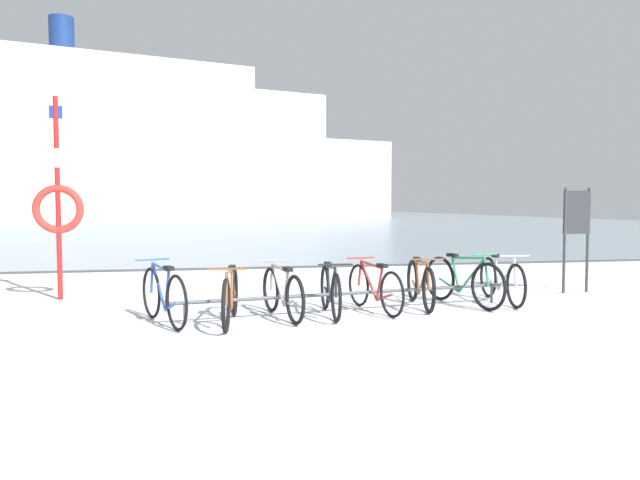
# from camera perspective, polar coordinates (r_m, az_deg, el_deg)

# --- Properties ---
(ground) EXTENTS (80.00, 132.00, 0.08)m
(ground) POSITION_cam_1_polar(r_m,az_deg,el_deg) (58.13, -9.12, 1.85)
(ground) COLOR silver
(bike_rack) EXTENTS (5.19, 0.93, 0.31)m
(bike_rack) POSITION_cam_1_polar(r_m,az_deg,el_deg) (8.36, 3.29, -5.25)
(bike_rack) COLOR #4C5156
(bike_rack) RESTS_ON ground
(bicycle_0) EXTENTS (0.72, 1.54, 0.82)m
(bicycle_0) POSITION_cam_1_polar(r_m,az_deg,el_deg) (7.80, -15.05, -5.26)
(bicycle_0) COLOR black
(bicycle_0) RESTS_ON ground
(bicycle_1) EXTENTS (0.46, 1.74, 0.77)m
(bicycle_1) POSITION_cam_1_polar(r_m,az_deg,el_deg) (7.65, -8.73, -5.49)
(bicycle_1) COLOR black
(bicycle_1) RESTS_ON ground
(bicycle_2) EXTENTS (0.51, 1.59, 0.75)m
(bicycle_2) POSITION_cam_1_polar(r_m,az_deg,el_deg) (7.96, -3.71, -5.18)
(bicycle_2) COLOR black
(bicycle_2) RESTS_ON ground
(bicycle_3) EXTENTS (0.46, 1.61, 0.76)m
(bicycle_3) POSITION_cam_1_polar(r_m,az_deg,el_deg) (8.12, 1.01, -4.97)
(bicycle_3) COLOR black
(bicycle_3) RESTS_ON ground
(bicycle_4) EXTENTS (0.51, 1.60, 0.75)m
(bicycle_4) POSITION_cam_1_polar(r_m,az_deg,el_deg) (8.46, 5.32, -4.66)
(bicycle_4) COLOR black
(bicycle_4) RESTS_ON ground
(bicycle_5) EXTENTS (0.46, 1.72, 0.77)m
(bicycle_5) POSITION_cam_1_polar(r_m,az_deg,el_deg) (8.93, 9.75, -4.23)
(bicycle_5) COLOR black
(bicycle_5) RESTS_ON ground
(bicycle_6) EXTENTS (0.64, 1.73, 0.82)m
(bicycle_6) POSITION_cam_1_polar(r_m,az_deg,el_deg) (9.20, 13.77, -3.91)
(bicycle_6) COLOR black
(bicycle_6) RESTS_ON ground
(bicycle_7) EXTENTS (0.46, 1.75, 0.79)m
(bicycle_7) POSITION_cam_1_polar(r_m,az_deg,el_deg) (9.62, 17.29, -3.74)
(bicycle_7) COLOR black
(bicycle_7) RESTS_ON ground
(info_sign) EXTENTS (0.55, 0.11, 1.83)m
(info_sign) POSITION_cam_1_polar(r_m,az_deg,el_deg) (11.11, 23.76, 1.59)
(info_sign) COLOR #33383D
(info_sign) RESTS_ON ground
(rescue_post) EXTENTS (0.79, 0.12, 3.26)m
(rescue_post) POSITION_cam_1_polar(r_m,az_deg,el_deg) (10.30, -24.19, 3.17)
(rescue_post) COLOR red
(rescue_post) RESTS_ON ground
(ferry_ship) EXTENTS (53.23, 25.35, 19.66)m
(ferry_ship) POSITION_cam_1_polar(r_m,az_deg,el_deg) (63.67, -16.96, 7.86)
(ferry_ship) COLOR white
(ferry_ship) RESTS_ON ground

